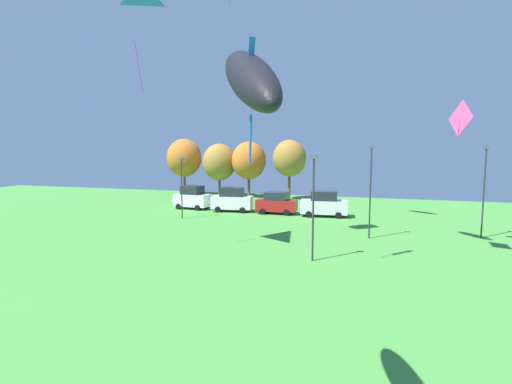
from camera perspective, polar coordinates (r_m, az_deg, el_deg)
name	(u,v)px	position (r m, az deg, el deg)	size (l,w,h in m)	color
kite_flying_2	(121,25)	(27.44, -18.74, 21.61)	(2.73, 3.51, 4.41)	blue
kite_flying_5	(461,118)	(27.47, 27.19, 9.35)	(1.06, 2.01, 2.24)	#E54C93
kite_flying_6	(250,78)	(8.26, -0.82, 15.99)	(2.71, 3.79, 2.81)	black
parked_car_leftmost	(192,198)	(45.49, -9.08, -0.80)	(4.19, 2.39, 2.63)	silver
parked_car_second_from_left	(232,200)	(43.09, -3.44, -1.12)	(4.53, 2.47, 2.63)	silver
parked_car_third_from_left	(276,203)	(41.56, 2.94, -1.60)	(4.15, 1.97, 2.28)	maroon
parked_car_rightmost_in_row	(324,204)	(40.40, 9.70, -1.72)	(4.80, 2.47, 2.57)	silver
light_post_0	(313,202)	(24.08, 8.18, -1.39)	(0.36, 0.20, 6.40)	#2D2D33
light_post_1	(370,187)	(31.05, 16.04, 0.70)	(0.36, 0.20, 7.01)	#2D2D33
light_post_2	(182,184)	(39.16, -10.59, 1.09)	(0.36, 0.20, 5.89)	#2D2D33
light_post_3	(484,187)	(34.53, 29.80, 0.62)	(0.36, 0.20, 6.97)	#2D2D33
treeline_tree_0	(184,158)	(59.96, -10.23, 4.82)	(5.06, 5.06, 8.21)	brown
treeline_tree_1	(219,162)	(57.45, -5.25, 4.26)	(4.79, 4.79, 7.49)	brown
treeline_tree_2	(249,161)	(55.54, -1.04, 4.51)	(4.76, 4.76, 7.75)	brown
treeline_tree_3	(289,158)	(53.24, 4.80, 4.81)	(4.44, 4.44, 7.95)	brown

